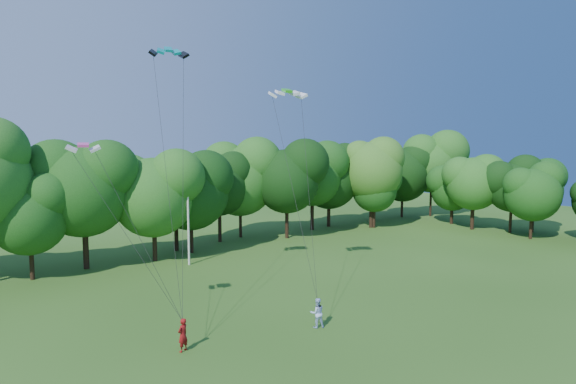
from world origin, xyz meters
TOP-DOWN VIEW (x-y plane):
  - utility_pole at (0.86, 29.83)m, footprint 1.63×0.39m
  - kite_flyer_left at (-7.09, 12.23)m, footprint 0.83×0.71m
  - kite_flyer_right at (1.21, 10.45)m, footprint 1.14×1.03m
  - kite_teal at (-4.03, 21.25)m, footprint 2.90×1.85m
  - kite_green at (4.35, 18.15)m, footprint 3.21×2.26m
  - kite_pink at (-10.96, 16.70)m, footprint 1.96×1.23m
  - tree_back_center at (3.20, 34.51)m, footprint 9.03×9.03m
  - tree_back_east at (30.66, 34.07)m, footprint 9.45×9.45m
  - tree_flank_east at (45.82, 18.69)m, footprint 7.83×7.83m

SIDE VIEW (x-z plane):
  - kite_flyer_left at x=-7.09m, z-range 0.00..1.91m
  - kite_flyer_right at x=1.21m, z-range 0.00..1.91m
  - utility_pole at x=0.86m, z-range 0.12..8.31m
  - tree_flank_east at x=45.82m, z-range 1.41..12.81m
  - tree_back_center at x=3.20m, z-range 1.64..14.77m
  - tree_back_east at x=30.66m, z-range 1.71..15.46m
  - kite_pink at x=-10.96m, z-range 11.45..11.74m
  - kite_green at x=4.35m, z-range 15.66..16.16m
  - kite_teal at x=-4.03m, z-range 18.25..18.87m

